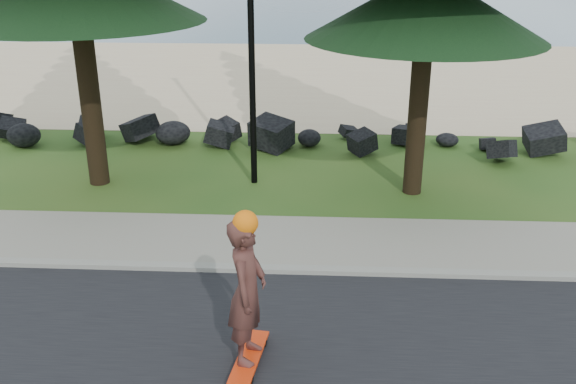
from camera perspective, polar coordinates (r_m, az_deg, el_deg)
name	(u,v)px	position (r m, az deg, el deg)	size (l,w,h in m)	color
ground	(237,247)	(11.69, -4.58, -4.86)	(160.00, 160.00, 0.00)	#224B17
kerb	(230,268)	(10.89, -5.18, -6.78)	(160.00, 0.20, 0.10)	gray
sidewalk	(238,240)	(11.85, -4.46, -4.24)	(160.00, 2.00, 0.08)	gray
beach_sand	(283,76)	(25.41, -0.42, 10.25)	(160.00, 15.00, 0.01)	#D1B48B
seawall_boulders	(264,149)	(16.84, -2.19, 3.87)	(60.00, 2.40, 1.10)	black
skateboarder	(247,292)	(8.17, -3.64, -8.85)	(0.56, 1.21, 2.20)	red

